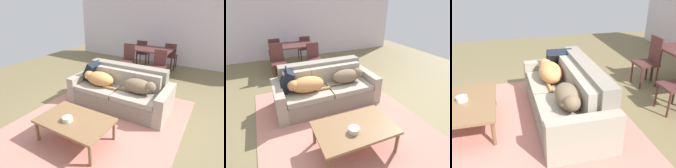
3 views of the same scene
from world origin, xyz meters
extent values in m
plane|color=olive|center=(0.00, 0.00, 0.00)|extent=(10.00, 10.00, 0.00)
cube|color=silver|center=(0.00, 4.00, 1.35)|extent=(8.00, 0.12, 2.70)
cube|color=tan|center=(-0.18, -0.41, 0.01)|extent=(2.90, 3.38, 0.01)
cube|color=gray|center=(-0.18, 0.30, 0.17)|extent=(1.79, 0.97, 0.33)
cube|color=gray|center=(-0.62, 0.29, 0.39)|extent=(0.87, 0.92, 0.11)
cube|color=gray|center=(0.26, 0.30, 0.39)|extent=(0.87, 0.92, 0.11)
cube|color=gray|center=(-0.18, 0.65, 0.65)|extent=(1.78, 0.26, 0.41)
cube|color=gray|center=(-0.73, 0.45, 0.61)|extent=(0.55, 0.17, 0.34)
cube|color=gray|center=(-0.18, 0.46, 0.61)|extent=(0.55, 0.17, 0.34)
cube|color=gray|center=(0.37, 0.47, 0.61)|extent=(0.55, 0.17, 0.34)
cube|color=gray|center=(-1.15, 0.29, 0.29)|extent=(0.18, 0.95, 0.59)
cube|color=gray|center=(0.79, 0.31, 0.29)|extent=(0.18, 0.95, 0.59)
ellipsoid|color=#D18C4E|center=(-0.61, 0.18, 0.59)|extent=(0.64, 0.38, 0.30)
sphere|color=#D18C4E|center=(-0.88, 0.16, 0.63)|extent=(0.20, 0.20, 0.20)
cone|color=#9D693A|center=(-0.88, 0.06, 0.62)|extent=(0.09, 0.11, 0.09)
cylinder|color=#D18C4E|center=(-0.32, 0.11, 0.47)|extent=(0.29, 0.05, 0.05)
ellipsoid|color=brown|center=(0.25, 0.25, 0.59)|extent=(0.62, 0.34, 0.29)
sphere|color=brown|center=(0.51, 0.23, 0.62)|extent=(0.22, 0.22, 0.22)
cone|color=brown|center=(0.51, 0.13, 0.61)|extent=(0.10, 0.12, 0.10)
cylinder|color=brown|center=(-0.03, 0.18, 0.47)|extent=(0.28, 0.05, 0.05)
cube|color=black|center=(-0.97, 0.41, 0.64)|extent=(0.36, 0.45, 0.45)
cube|color=brown|center=(-0.24, -1.07, 0.38)|extent=(1.16, 0.74, 0.04)
cylinder|color=brown|center=(-0.77, -1.39, 0.18)|extent=(0.05, 0.05, 0.36)
cylinder|color=brown|center=(0.29, -1.39, 0.18)|extent=(0.05, 0.05, 0.36)
cylinder|color=brown|center=(-0.77, -0.75, 0.18)|extent=(0.05, 0.05, 0.36)
cylinder|color=brown|center=(0.29, -0.75, 0.18)|extent=(0.05, 0.05, 0.36)
cylinder|color=silver|center=(-0.31, -1.16, 0.44)|extent=(0.16, 0.16, 0.07)
cube|color=#4E2927|center=(-0.43, 2.72, 0.75)|extent=(1.31, 0.85, 0.04)
cylinder|color=#422321|center=(-1.04, 2.35, 0.37)|extent=(0.05, 0.05, 0.73)
cylinder|color=#422321|center=(0.18, 2.35, 0.37)|extent=(0.05, 0.05, 0.73)
cylinder|color=#422321|center=(-1.04, 3.10, 0.37)|extent=(0.05, 0.05, 0.73)
cylinder|color=#422321|center=(0.18, 3.10, 0.37)|extent=(0.05, 0.05, 0.73)
cube|color=#4E2927|center=(-0.94, 2.11, 0.44)|extent=(0.41, 0.41, 0.04)
cube|color=#4E2927|center=(-0.94, 2.29, 0.70)|extent=(0.36, 0.05, 0.49)
cylinder|color=#462523|center=(-1.10, 1.94, 0.21)|extent=(0.04, 0.04, 0.42)
cylinder|color=#462523|center=(-0.76, 1.95, 0.21)|extent=(0.04, 0.04, 0.42)
cylinder|color=#462523|center=(-1.11, 2.28, 0.21)|extent=(0.04, 0.04, 0.42)
cylinder|color=#462523|center=(-0.77, 2.29, 0.21)|extent=(0.04, 0.04, 0.42)
cube|color=#4E2927|center=(0.07, 2.01, 0.44)|extent=(0.40, 0.40, 0.04)
cube|color=#4E2927|center=(0.07, 2.19, 0.68)|extent=(0.36, 0.04, 0.44)
cylinder|color=#462523|center=(-0.10, 1.84, 0.21)|extent=(0.04, 0.04, 0.42)
cylinder|color=#462523|center=(0.24, 1.84, 0.21)|extent=(0.04, 0.04, 0.42)
cylinder|color=#462523|center=(-0.10, 2.18, 0.21)|extent=(0.04, 0.04, 0.42)
cylinder|color=#462523|center=(0.24, 2.18, 0.21)|extent=(0.04, 0.04, 0.42)
cube|color=#4E2927|center=(-0.92, 3.41, 0.42)|extent=(0.41, 0.41, 0.04)
cube|color=#4E2927|center=(-0.91, 3.23, 0.67)|extent=(0.36, 0.05, 0.44)
cylinder|color=#462523|center=(-0.76, 3.59, 0.20)|extent=(0.04, 0.04, 0.40)
cylinder|color=#462523|center=(-1.10, 3.57, 0.20)|extent=(0.04, 0.04, 0.40)
cylinder|color=#462523|center=(-0.74, 3.25, 0.20)|extent=(0.04, 0.04, 0.40)
cylinder|color=#462523|center=(-1.08, 3.24, 0.20)|extent=(0.04, 0.04, 0.40)
cube|color=#4E2927|center=(0.07, 3.39, 0.44)|extent=(0.43, 0.43, 0.04)
cube|color=#4E2927|center=(0.09, 3.21, 0.68)|extent=(0.36, 0.06, 0.43)
cylinder|color=#462523|center=(0.23, 3.57, 0.21)|extent=(0.04, 0.04, 0.42)
cylinder|color=#462523|center=(-0.11, 3.55, 0.21)|extent=(0.04, 0.04, 0.42)
cylinder|color=#462523|center=(0.25, 3.23, 0.21)|extent=(0.04, 0.04, 0.42)
cylinder|color=#462523|center=(-0.09, 3.21, 0.21)|extent=(0.04, 0.04, 0.42)
camera|label=1|loc=(1.55, -2.92, 2.09)|focal=30.28mm
camera|label=2|loc=(-1.25, -2.81, 2.08)|focal=28.11mm
camera|label=3|loc=(3.05, -0.51, 2.15)|focal=39.94mm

